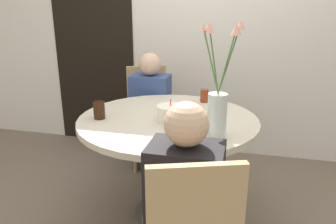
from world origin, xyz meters
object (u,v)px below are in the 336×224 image
object	(u,v)px
drink_glass_0	(99,110)
side_plate	(212,122)
person_guest	(185,219)
person_woman	(151,116)
flower_vase	(218,101)
drink_glass_1	(178,119)
chair_near_front	(148,109)
birthday_cake	(171,113)
drink_glass_2	(204,96)

from	to	relation	value
drink_glass_0	side_plate	bearing A→B (deg)	7.05
person_guest	person_woman	bearing A→B (deg)	112.51
flower_vase	drink_glass_1	bearing A→B (deg)	165.32
drink_glass_0	person_guest	distance (m)	0.99
chair_near_front	birthday_cake	bearing A→B (deg)	-89.83
birthday_cake	flower_vase	size ratio (longest dim) A/B	0.28
side_plate	person_woman	bearing A→B (deg)	130.63
birthday_cake	drink_glass_0	distance (m)	0.48
chair_near_front	person_woman	bearing A→B (deg)	-90.00
chair_near_front	birthday_cake	distance (m)	1.05
side_plate	drink_glass_1	size ratio (longest dim) A/B	1.64
birthday_cake	side_plate	xyz separation A→B (m)	(0.27, 0.03, -0.05)
side_plate	drink_glass_1	xyz separation A→B (m)	(-0.19, -0.15, 0.05)
chair_near_front	flower_vase	distance (m)	1.41
person_woman	person_guest	bearing A→B (deg)	-67.49
drink_glass_0	person_guest	world-z (taller)	person_guest
birthday_cake	side_plate	size ratio (longest dim) A/B	0.95
chair_near_front	flower_vase	size ratio (longest dim) A/B	1.43
birthday_cake	drink_glass_1	distance (m)	0.14
flower_vase	drink_glass_2	size ratio (longest dim) A/B	6.38
side_plate	drink_glass_0	size ratio (longest dim) A/B	1.65
person_guest	birthday_cake	bearing A→B (deg)	108.77
chair_near_front	person_woman	size ratio (longest dim) A/B	0.85
chair_near_front	drink_glass_2	distance (m)	0.77
chair_near_front	drink_glass_2	xyz separation A→B (m)	(0.59, -0.41, 0.28)
birthday_cake	drink_glass_2	world-z (taller)	birthday_cake
drink_glass_1	drink_glass_0	bearing A→B (deg)	174.26
birthday_cake	drink_glass_2	bearing A→B (deg)	72.83
side_plate	drink_glass_1	bearing A→B (deg)	-142.84
drink_glass_1	person_guest	distance (m)	0.66
flower_vase	person_guest	bearing A→B (deg)	-100.41
chair_near_front	drink_glass_1	distance (m)	1.19
flower_vase	person_guest	distance (m)	0.68
drink_glass_1	person_woman	bearing A→B (deg)	116.45
chair_near_front	flower_vase	xyz separation A→B (m)	(0.76, -1.10, 0.43)
drink_glass_0	drink_glass_2	size ratio (longest dim) A/B	1.14
flower_vase	drink_glass_0	size ratio (longest dim) A/B	5.62
birthday_cake	flower_vase	world-z (taller)	flower_vase
drink_glass_0	drink_glass_1	xyz separation A→B (m)	(0.55, -0.06, 0.00)
drink_glass_2	side_plate	bearing A→B (deg)	-76.51
side_plate	drink_glass_2	size ratio (longest dim) A/B	1.88
drink_glass_2	person_woman	size ratio (longest dim) A/B	0.09
birthday_cake	drink_glass_0	bearing A→B (deg)	-172.09
side_plate	person_guest	xyz separation A→B (m)	(-0.04, -0.71, -0.25)
chair_near_front	person_woman	distance (m)	0.16
drink_glass_0	person_woman	distance (m)	0.90
drink_glass_0	person_woman	size ratio (longest dim) A/B	0.11
side_plate	chair_near_front	bearing A→B (deg)	128.53
flower_vase	drink_glass_2	world-z (taller)	flower_vase
drink_glass_2	person_guest	distance (m)	1.22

